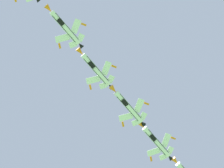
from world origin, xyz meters
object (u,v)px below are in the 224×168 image
(fighter_jet_left_wing, at_px, (65,27))
(fighter_jet_right_wing, at_px, (95,69))
(fighter_jet_right_outer, at_px, (156,141))
(fighter_jet_left_outer, at_px, (128,106))

(fighter_jet_left_wing, relative_size, fighter_jet_right_wing, 1.00)
(fighter_jet_left_wing, height_order, fighter_jet_right_wing, fighter_jet_right_wing)
(fighter_jet_right_wing, xyz_separation_m, fighter_jet_right_outer, (25.96, 12.92, -2.43))
(fighter_jet_left_outer, height_order, fighter_jet_right_outer, fighter_jet_right_outer)
(fighter_jet_left_wing, height_order, fighter_jet_left_outer, fighter_jet_left_wing)
(fighter_jet_left_wing, xyz_separation_m, fighter_jet_right_outer, (39.17, 21.00, -1.94))
(fighter_jet_left_wing, distance_m, fighter_jet_right_wing, 15.49)
(fighter_jet_left_wing, height_order, fighter_jet_right_outer, fighter_jet_left_wing)
(fighter_jet_right_wing, relative_size, fighter_jet_left_outer, 1.00)
(fighter_jet_right_outer, bearing_deg, fighter_jet_left_wing, 91.99)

